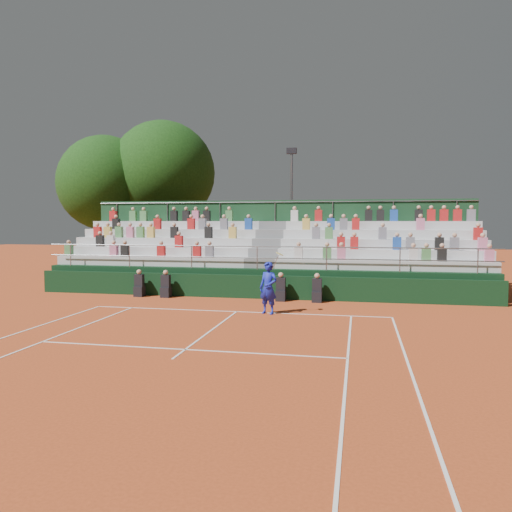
% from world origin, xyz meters
% --- Properties ---
extents(ground, '(90.00, 90.00, 0.00)m').
position_xyz_m(ground, '(0.00, 0.00, 0.00)').
color(ground, '#BA481F').
rests_on(ground, ground).
extents(court_markings, '(11.04, 23.83, 0.01)m').
position_xyz_m(court_markings, '(-0.00, -11.06, 0.01)').
color(court_markings, white).
rests_on(court_markings, ground).
extents(courtside_wall, '(20.00, 0.15, 1.00)m').
position_xyz_m(courtside_wall, '(0.00, 3.20, 0.50)').
color(courtside_wall, black).
rests_on(courtside_wall, ground).
extents(line_officials, '(8.16, 0.40, 1.19)m').
position_xyz_m(line_officials, '(-1.25, 2.75, 0.48)').
color(line_officials, black).
rests_on(line_officials, ground).
extents(grandstand, '(20.00, 5.20, 4.40)m').
position_xyz_m(grandstand, '(0.00, 6.44, 1.08)').
color(grandstand, black).
rests_on(grandstand, ground).
extents(tennis_player, '(0.93, 0.65, 2.22)m').
position_xyz_m(tennis_player, '(1.20, -0.15, 0.94)').
color(tennis_player, '#1723B3').
rests_on(tennis_player, ground).
extents(tree_west, '(6.08, 6.08, 8.79)m').
position_xyz_m(tree_west, '(-11.74, 12.29, 5.74)').
color(tree_west, '#3D2416').
rests_on(tree_west, ground).
extents(tree_east, '(6.73, 6.73, 9.80)m').
position_xyz_m(tree_east, '(-8.25, 13.43, 6.42)').
color(tree_east, '#3D2416').
rests_on(tree_east, ground).
extents(floodlight_mast, '(0.60, 0.25, 7.70)m').
position_xyz_m(floodlight_mast, '(0.29, 12.67, 4.51)').
color(floodlight_mast, gray).
rests_on(floodlight_mast, ground).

